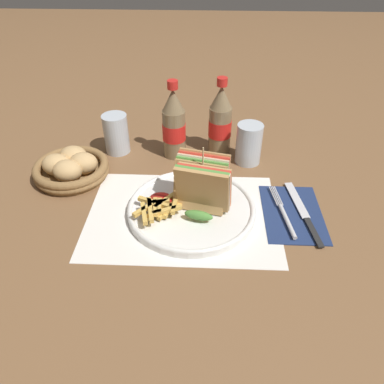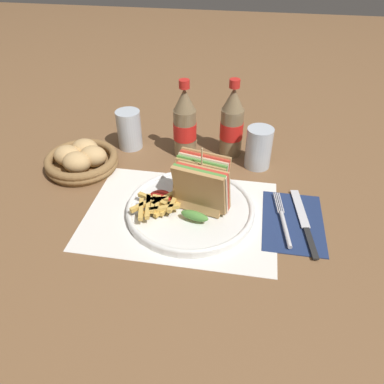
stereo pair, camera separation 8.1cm
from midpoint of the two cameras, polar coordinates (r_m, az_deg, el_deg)
ground_plane at (r=0.81m, az=-2.39°, el=-3.71°), size 4.00×4.00×0.00m
placemat at (r=0.81m, az=-4.29°, el=-3.81°), size 0.41×0.29×0.00m
plate_main at (r=0.81m, az=-2.91°, el=-2.64°), size 0.28×0.28×0.02m
club_sandwich at (r=0.77m, az=-1.40°, el=0.87°), size 0.13×0.12×0.15m
fries_pile at (r=0.79m, az=-7.85°, el=-2.41°), size 0.11×0.11×0.02m
ketchup_blob at (r=0.81m, az=-7.63°, el=-1.19°), size 0.05×0.04×0.02m
napkin at (r=0.83m, az=12.40°, el=-3.25°), size 0.13×0.19×0.00m
fork at (r=0.81m, az=11.23°, el=-3.65°), size 0.04×0.17×0.01m
knife at (r=0.83m, az=13.99°, el=-3.19°), size 0.05×0.21×0.00m
coke_bottle_near at (r=0.97m, az=-5.20°, el=10.06°), size 0.06×0.06×0.20m
coke_bottle_far at (r=0.98m, az=1.94°, el=10.60°), size 0.06×0.06×0.20m
glass_near at (r=0.96m, az=6.27°, el=7.24°), size 0.07×0.07×0.10m
glass_far at (r=1.03m, az=-13.72°, el=8.55°), size 0.07×0.07×0.10m
bread_basket at (r=0.97m, az=-20.25°, el=3.42°), size 0.18×0.18×0.06m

